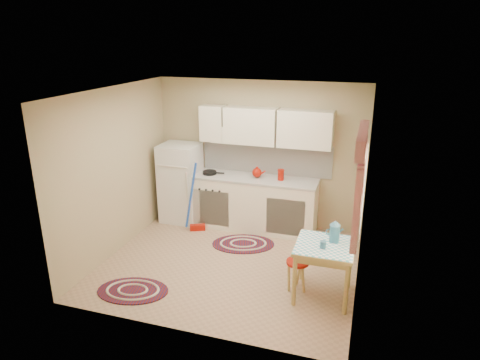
{
  "coord_description": "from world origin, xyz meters",
  "views": [
    {
      "loc": [
        1.81,
        -5.27,
        3.19
      ],
      "look_at": [
        0.07,
        0.25,
        1.22
      ],
      "focal_mm": 32.0,
      "sensor_mm": 36.0,
      "label": 1
    }
  ],
  "objects_px": {
    "base_cabinets": "(250,203)",
    "table": "(323,271)",
    "stool": "(297,275)",
    "fridge": "(181,183)"
  },
  "relations": [
    {
      "from": "base_cabinets",
      "to": "stool",
      "type": "xyz_separation_m",
      "value": [
        1.12,
        -1.68,
        -0.23
      ]
    },
    {
      "from": "base_cabinets",
      "to": "stool",
      "type": "distance_m",
      "value": 2.04
    },
    {
      "from": "base_cabinets",
      "to": "table",
      "type": "xyz_separation_m",
      "value": [
        1.46,
        -1.72,
        -0.08
      ]
    },
    {
      "from": "base_cabinets",
      "to": "stool",
      "type": "relative_size",
      "value": 5.36
    },
    {
      "from": "base_cabinets",
      "to": "table",
      "type": "height_order",
      "value": "base_cabinets"
    },
    {
      "from": "stool",
      "to": "fridge",
      "type": "bearing_deg",
      "value": 145.75
    },
    {
      "from": "base_cabinets",
      "to": "table",
      "type": "relative_size",
      "value": 3.12
    },
    {
      "from": "fridge",
      "to": "stool",
      "type": "height_order",
      "value": "fridge"
    },
    {
      "from": "fridge",
      "to": "stool",
      "type": "relative_size",
      "value": 3.33
    },
    {
      "from": "table",
      "to": "base_cabinets",
      "type": "bearing_deg",
      "value": 130.26
    }
  ]
}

